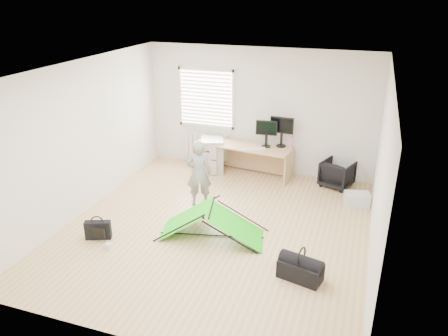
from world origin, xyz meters
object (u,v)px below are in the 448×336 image
(person, at_px, (199,173))
(storage_crate, at_px, (357,200))
(desk, at_px, (243,160))
(filing_cabinet, at_px, (212,154))
(monitor_left, at_px, (266,137))
(thermos, at_px, (291,142))
(duffel_bag, at_px, (300,271))
(monitor_right, at_px, (282,136))
(laptop_bag, at_px, (98,230))
(kite, at_px, (212,222))
(office_chair, at_px, (337,174))

(person, bearing_deg, storage_crate, 175.15)
(desk, relative_size, filing_cabinet, 2.73)
(filing_cabinet, relative_size, monitor_left, 1.71)
(storage_crate, bearing_deg, filing_cabinet, 166.59)
(thermos, relative_size, duffel_bag, 0.42)
(monitor_left, bearing_deg, monitor_right, 18.81)
(duffel_bag, bearing_deg, desk, 132.68)
(thermos, height_order, storage_crate, thermos)
(filing_cabinet, height_order, laptop_bag, filing_cabinet)
(thermos, xyz_separation_m, laptop_bag, (-2.49, -3.39, -0.67))
(person, xyz_separation_m, storage_crate, (2.83, 0.90, -0.51))
(desk, bearing_deg, thermos, 14.19)
(monitor_right, relative_size, duffel_bag, 0.81)
(person, height_order, storage_crate, person)
(thermos, relative_size, person, 0.20)
(monitor_left, bearing_deg, storage_crate, -25.97)
(desk, xyz_separation_m, storage_crate, (2.44, -0.69, -0.23))
(person, bearing_deg, kite, 99.12)
(monitor_right, bearing_deg, office_chair, -0.13)
(monitor_right, xyz_separation_m, office_chair, (1.21, -0.09, -0.66))
(filing_cabinet, relative_size, duffel_bag, 1.24)
(monitor_left, distance_m, kite, 2.73)
(kite, relative_size, duffel_bag, 2.83)
(monitor_right, xyz_separation_m, duffel_bag, (1.03, -3.44, -0.80))
(duffel_bag, bearing_deg, monitor_left, 125.46)
(person, relative_size, laptop_bag, 3.07)
(office_chair, bearing_deg, kite, 76.94)
(person, relative_size, kite, 0.74)
(thermos, bearing_deg, person, -128.51)
(office_chair, xyz_separation_m, person, (-2.38, -1.68, 0.36))
(desk, height_order, person, person)
(desk, relative_size, thermos, 8.05)
(desk, height_order, duffel_bag, desk)
(desk, relative_size, duffel_bag, 3.38)
(thermos, bearing_deg, storage_crate, -29.59)
(person, bearing_deg, duffel_bag, 120.17)
(desk, bearing_deg, kite, -78.05)
(filing_cabinet, relative_size, storage_crate, 1.69)
(filing_cabinet, xyz_separation_m, kite, (0.97, -2.66, -0.11))
(duffel_bag, bearing_deg, person, 156.40)
(monitor_left, relative_size, monitor_right, 0.90)
(kite, bearing_deg, monitor_left, 71.30)
(monitor_right, bearing_deg, filing_cabinet, -171.90)
(laptop_bag, bearing_deg, office_chair, 22.69)
(monitor_left, distance_m, office_chair, 1.64)
(monitor_left, distance_m, monitor_right, 0.32)
(person, relative_size, duffel_bag, 2.09)
(filing_cabinet, relative_size, monitor_right, 1.53)
(desk, bearing_deg, person, -96.71)
(kite, xyz_separation_m, laptop_bag, (-1.73, -0.66, -0.11))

